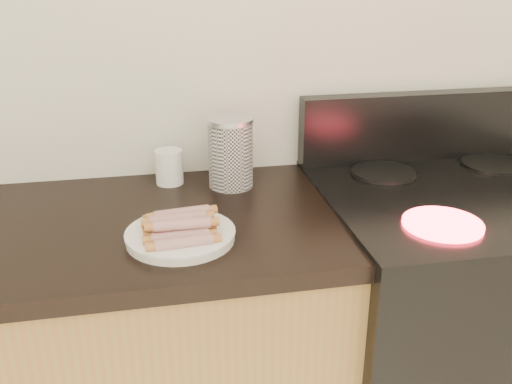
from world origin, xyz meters
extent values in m
cube|color=silver|center=(0.00, 2.00, 1.30)|extent=(4.00, 0.04, 2.60)
cube|color=black|center=(0.78, 1.68, 0.45)|extent=(0.76, 0.65, 0.90)
cube|color=black|center=(0.78, 1.68, 0.91)|extent=(0.76, 0.65, 0.01)
cube|color=black|center=(0.78, 1.96, 1.01)|extent=(0.76, 0.06, 0.20)
cylinder|color=#FF1E2D|center=(0.61, 1.51, 0.92)|extent=(0.18, 0.18, 0.01)
cylinder|color=black|center=(0.61, 1.84, 0.92)|extent=(0.18, 0.18, 0.01)
cylinder|color=black|center=(0.95, 1.84, 0.92)|extent=(0.18, 0.18, 0.01)
cylinder|color=white|center=(0.02, 1.57, 0.91)|extent=(0.27, 0.27, 0.02)
cylinder|color=#9A3C3A|center=(0.02, 1.50, 0.93)|extent=(0.12, 0.03, 0.03)
cylinder|color=#9A3C3A|center=(0.02, 1.53, 0.93)|extent=(0.12, 0.03, 0.03)
cylinder|color=#9A3C3A|center=(0.02, 1.56, 0.93)|extent=(0.12, 0.03, 0.03)
cylinder|color=#9A3C3A|center=(0.02, 1.59, 0.93)|extent=(0.12, 0.03, 0.03)
cylinder|color=#9A3C3A|center=(0.02, 1.61, 0.93)|extent=(0.12, 0.03, 0.03)
cylinder|color=#9A3C3A|center=(0.02, 1.64, 0.93)|extent=(0.12, 0.03, 0.03)
cylinder|color=#9A3C3A|center=(0.02, 1.54, 0.95)|extent=(0.12, 0.03, 0.03)
cylinder|color=#9A3C3A|center=(0.02, 1.57, 0.95)|extent=(0.12, 0.03, 0.03)
cylinder|color=#9A3C3A|center=(0.02, 1.60, 0.95)|extent=(0.12, 0.03, 0.03)
cylinder|color=white|center=(0.18, 1.87, 0.99)|extent=(0.12, 0.12, 0.18)
cylinder|color=silver|center=(0.18, 1.87, 1.08)|extent=(0.12, 0.12, 0.01)
cylinder|color=white|center=(0.02, 1.92, 0.95)|extent=(0.09, 0.09, 0.09)
camera|label=1|loc=(-0.03, 0.44, 1.48)|focal=40.00mm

